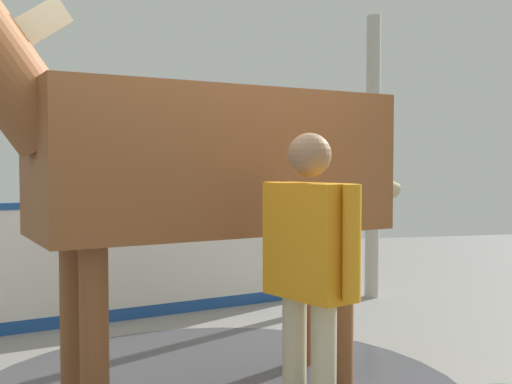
% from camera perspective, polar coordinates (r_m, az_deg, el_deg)
% --- Properties ---
extents(barrier_wall, '(4.81, 1.54, 1.18)m').
position_cam_1_polar(barrier_wall, '(6.22, -12.88, -6.54)').
color(barrier_wall, white).
rests_on(barrier_wall, ground).
extents(roof_post_far, '(0.16, 0.16, 3.20)m').
position_cam_1_polar(roof_post_far, '(7.21, 10.65, 3.11)').
color(roof_post_far, '#B7B2A8').
rests_on(roof_post_far, ground).
extents(horse, '(3.55, 1.52, 2.69)m').
position_cam_1_polar(horse, '(4.00, -5.57, 2.86)').
color(horse, brown).
rests_on(horse, ground).
extents(handler, '(0.41, 0.62, 1.69)m').
position_cam_1_polar(handler, '(3.25, 4.88, -7.23)').
color(handler, black).
rests_on(handler, ground).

